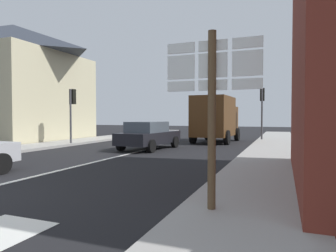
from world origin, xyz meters
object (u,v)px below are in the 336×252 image
at_px(sedan_far, 149,135).
at_px(route_sign_post, 212,101).
at_px(traffic_light_far_right, 262,102).
at_px(traffic_light_near_left, 72,104).
at_px(delivery_truck, 216,118).

bearing_deg(sedan_far, route_sign_post, -59.41).
bearing_deg(traffic_light_far_right, route_sign_post, -89.05).
xyz_separation_m(sedan_far, traffic_light_near_left, (-5.28, 0.39, 1.75)).
bearing_deg(traffic_light_near_left, sedan_far, -4.25).
bearing_deg(sedan_far, traffic_light_far_right, 55.95).
relative_size(sedan_far, route_sign_post, 1.36).
height_order(delivery_truck, route_sign_post, route_sign_post).
bearing_deg(route_sign_post, traffic_light_far_right, 90.95).
xyz_separation_m(sedan_far, route_sign_post, (5.53, -9.36, 1.24)).
xyz_separation_m(delivery_truck, route_sign_post, (3.16, -14.98, 0.35)).
xyz_separation_m(sedan_far, delivery_truck, (2.38, 5.62, 0.89)).
xyz_separation_m(route_sign_post, traffic_light_far_right, (-0.28, 17.12, 0.77)).
xyz_separation_m(route_sign_post, traffic_light_near_left, (-10.81, 9.75, 0.51)).
distance_m(route_sign_post, traffic_light_near_left, 14.57).
relative_size(traffic_light_near_left, traffic_light_far_right, 0.90).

